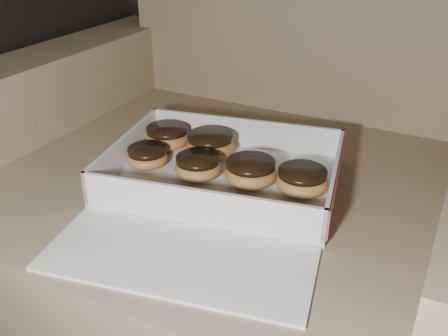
% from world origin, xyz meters
% --- Properties ---
extents(floor, '(4.50, 4.50, 0.00)m').
position_xyz_m(floor, '(0.00, 0.00, 0.00)').
color(floor, black).
rests_on(floor, ground).
extents(armchair, '(0.96, 0.81, 1.01)m').
position_xyz_m(armchair, '(0.06, -0.12, 0.32)').
color(armchair, '#897657').
rests_on(armchair, floor).
extents(bakery_box, '(0.43, 0.48, 0.06)m').
position_xyz_m(bakery_box, '(0.09, -0.27, 0.46)').
color(bakery_box, white).
rests_on(bakery_box, armchair).
extents(donut_a, '(0.08, 0.08, 0.04)m').
position_xyz_m(donut_a, '(0.12, -0.23, 0.48)').
color(donut_a, '#BD7D42').
rests_on(donut_a, bakery_box).
extents(donut_b, '(0.07, 0.07, 0.04)m').
position_xyz_m(donut_b, '(-0.06, -0.26, 0.48)').
color(donut_b, '#BD7D42').
rests_on(donut_b, bakery_box).
extents(donut_c, '(0.08, 0.08, 0.04)m').
position_xyz_m(donut_c, '(-0.07, -0.18, 0.48)').
color(donut_c, '#BD7D42').
rests_on(donut_c, bakery_box).
extents(donut_d, '(0.09, 0.09, 0.04)m').
position_xyz_m(donut_d, '(0.02, -0.17, 0.48)').
color(donut_d, '#BD7D42').
rests_on(donut_d, bakery_box).
extents(donut_e, '(0.08, 0.08, 0.04)m').
position_xyz_m(donut_e, '(0.04, -0.25, 0.48)').
color(donut_e, '#BD7D42').
rests_on(donut_e, bakery_box).
extents(donut_f, '(0.08, 0.08, 0.04)m').
position_xyz_m(donut_f, '(0.21, -0.22, 0.48)').
color(donut_f, '#BD7D42').
rests_on(donut_f, bakery_box).
extents(crumb_a, '(0.01, 0.01, 0.00)m').
position_xyz_m(crumb_a, '(0.10, -0.34, 0.46)').
color(crumb_a, black).
rests_on(crumb_a, bakery_box).
extents(crumb_b, '(0.01, 0.01, 0.00)m').
position_xyz_m(crumb_b, '(0.01, -0.31, 0.46)').
color(crumb_b, black).
rests_on(crumb_b, bakery_box).
extents(crumb_c, '(0.01, 0.01, 0.00)m').
position_xyz_m(crumb_c, '(-0.02, -0.35, 0.46)').
color(crumb_c, black).
rests_on(crumb_c, bakery_box).
extents(crumb_d, '(0.01, 0.01, 0.00)m').
position_xyz_m(crumb_d, '(0.21, -0.29, 0.46)').
color(crumb_d, black).
rests_on(crumb_d, bakery_box).
extents(crumb_e, '(0.01, 0.01, 0.00)m').
position_xyz_m(crumb_e, '(0.14, -0.31, 0.46)').
color(crumb_e, black).
rests_on(crumb_e, bakery_box).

